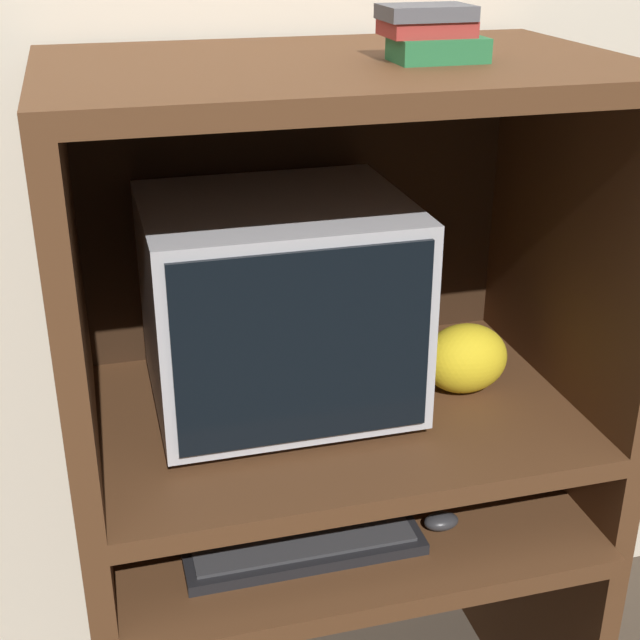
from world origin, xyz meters
The scene contains 9 objects.
wall_back centered at (0.00, 0.65, 1.30)m, with size 6.00×0.06×2.60m.
desk_base centered at (0.00, 0.26, 0.40)m, with size 0.92×0.62×0.63m.
desk_monitor_shelf centered at (0.00, 0.30, 0.77)m, with size 0.92×0.59×0.18m.
hutch_upper centered at (0.00, 0.33, 1.21)m, with size 0.92×0.59×0.61m.
crt_monitor centered at (-0.09, 0.34, 1.01)m, with size 0.45×0.40×0.38m.
keyboard centered at (-0.10, 0.14, 0.64)m, with size 0.41×0.15×0.03m.
mouse centered at (0.15, 0.13, 0.64)m, with size 0.06×0.04×0.03m.
snack_bag centered at (0.25, 0.29, 0.87)m, with size 0.16×0.12×0.13m.
book_stack centered at (0.13, 0.24, 1.46)m, with size 0.15×0.11×0.08m.
Camera 1 is at (-0.39, -1.06, 1.62)m, focal length 50.00 mm.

